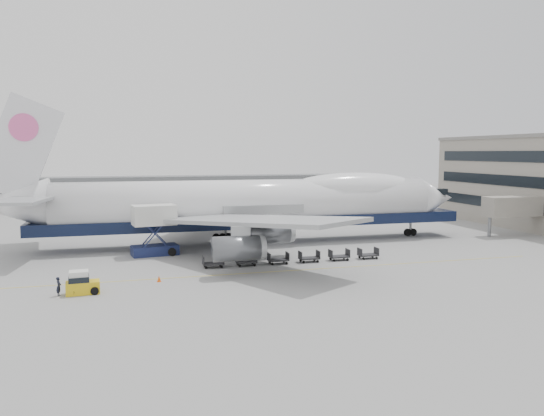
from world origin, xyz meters
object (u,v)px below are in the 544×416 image
object	(u,v)px
catering_truck	(154,227)
baggage_tug	(81,284)
airliner	(255,203)
ground_worker	(59,286)

from	to	relation	value
catering_truck	baggage_tug	bearing A→B (deg)	-122.11
airliner	catering_truck	world-z (taller)	airliner
baggage_tug	ground_worker	world-z (taller)	baggage_tug
catering_truck	ground_worker	bearing A→B (deg)	-126.98
airliner	catering_truck	xyz separation A→B (m)	(-14.06, -5.17, -2.16)
catering_truck	ground_worker	world-z (taller)	catering_truck
airliner	catering_truck	bearing A→B (deg)	-159.81
airliner	baggage_tug	distance (m)	31.01
baggage_tug	ground_worker	size ratio (longest dim) A/B	1.75
ground_worker	baggage_tug	bearing A→B (deg)	-78.16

